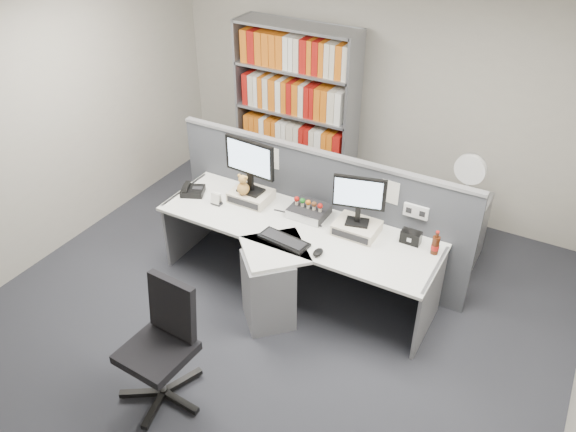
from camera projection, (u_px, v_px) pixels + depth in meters
The scene contains 21 objects.
ground at pixel (251, 340), 5.01m from camera, with size 5.50×5.50×0.00m, color #303138.
room_shell at pixel (242, 157), 4.02m from camera, with size 5.04×5.54×2.72m.
partition at pixel (319, 209), 5.56m from camera, with size 3.00×0.08×1.27m.
desk at pixel (285, 262), 5.19m from camera, with size 2.60×1.20×0.72m.
monitor_riser_left at pixel (251, 196), 5.53m from camera, with size 0.38×0.31×0.10m.
monitor_riser_right at pixel (357, 228), 5.08m from camera, with size 0.38×0.31×0.10m.
monitor_left at pixel (250, 162), 5.33m from camera, with size 0.53×0.18×0.53m.
monitor_right at pixel (359, 196), 4.90m from camera, with size 0.45×0.19×0.46m.
desktop_pc at pixel (309, 211), 5.32m from camera, with size 0.34×0.30×0.09m.
figurines at pixel (308, 203), 5.25m from camera, with size 0.29×0.05×0.09m.
keyboard at pixel (284, 240), 4.99m from camera, with size 0.48×0.23×0.03m.
mouse at pixel (318, 252), 4.83m from camera, with size 0.08×0.12×0.05m, color black.
desk_phone at pixel (192, 191), 5.64m from camera, with size 0.28×0.27×0.09m.
desk_calendar at pixel (216, 199), 5.47m from camera, with size 0.10×0.08×0.12m.
plush_toy at pixel (243, 186), 5.41m from camera, with size 0.12×0.12×0.21m.
speaker at pixel (411, 237), 4.96m from camera, with size 0.17×0.10×0.11m, color black.
cola_bottle at pixel (435, 245), 4.82m from camera, with size 0.07×0.07×0.22m.
shelving_unit at pixel (296, 115), 6.61m from camera, with size 1.41×0.40×2.00m.
filing_cabinet at pixel (458, 231), 5.78m from camera, with size 0.45×0.61×0.70m.
desk_fan at pixel (470, 172), 5.40m from camera, with size 0.30×0.18×0.51m.
office_chair at pixel (163, 341), 4.28m from camera, with size 0.64×0.66×1.00m.
Camera 1 is at (2.02, -2.96, 3.68)m, focal length 36.05 mm.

